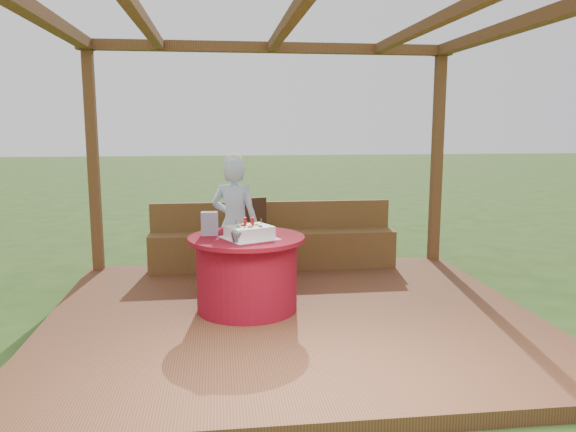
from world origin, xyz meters
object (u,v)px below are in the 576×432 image
object	(u,v)px
chair	(251,233)
birthday_cake	(249,232)
bench	(273,246)
elderly_woman	(235,222)
table	(247,272)
drinking_glass	(236,237)
gift_bag	(210,224)

from	to	relation	value
chair	birthday_cake	bearing A→B (deg)	-94.01
bench	elderly_woman	world-z (taller)	elderly_woman
table	drinking_glass	xyz separation A→B (m)	(-0.10, -0.27, 0.40)
table	chair	bearing A→B (deg)	84.61
elderly_woman	birthday_cake	world-z (taller)	elderly_woman
chair	bench	bearing A→B (deg)	52.20
table	elderly_woman	size ratio (longest dim) A/B	0.76
birthday_cake	gift_bag	xyz separation A→B (m)	(-0.36, 0.20, 0.05)
bench	chair	bearing A→B (deg)	-127.80
bench	drinking_glass	distance (m)	1.98
bench	table	xyz separation A→B (m)	(-0.41, -1.58, 0.10)
chair	elderly_woman	bearing A→B (deg)	-112.78
bench	table	bearing A→B (deg)	-104.48
chair	birthday_cake	distance (m)	1.32
table	drinking_glass	size ratio (longest dim) A/B	10.63
table	bench	bearing A→B (deg)	75.52
chair	drinking_glass	distance (m)	1.51
chair	birthday_cake	size ratio (longest dim) A/B	1.56
chair	table	bearing A→B (deg)	-95.39
gift_bag	drinking_glass	bearing A→B (deg)	-55.18
chair	drinking_glass	world-z (taller)	chair
bench	drinking_glass	bearing A→B (deg)	-105.41
gift_bag	drinking_glass	xyz separation A→B (m)	(0.24, -0.38, -0.06)
gift_bag	chair	bearing A→B (deg)	69.88
table	elderly_woman	xyz separation A→B (m)	(-0.08, 0.73, 0.37)
chair	birthday_cake	xyz separation A→B (m)	(-0.09, -1.29, 0.26)
bench	gift_bag	xyz separation A→B (m)	(-0.75, -1.47, 0.56)
gift_bag	birthday_cake	bearing A→B (deg)	-26.01
bench	chair	distance (m)	0.54
birthday_cake	drinking_glass	distance (m)	0.22
chair	birthday_cake	world-z (taller)	chair
chair	drinking_glass	size ratio (longest dim) A/B	8.75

